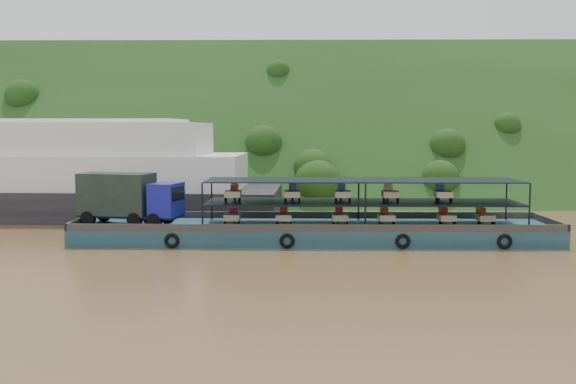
{
  "coord_description": "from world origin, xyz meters",
  "views": [
    {
      "loc": [
        -1.28,
        -48.5,
        8.27
      ],
      "look_at": [
        -2.0,
        3.0,
        3.2
      ],
      "focal_mm": 40.0,
      "sensor_mm": 36.0,
      "label": 1
    }
  ],
  "objects": [
    {
      "name": "cargo_barge",
      "position": [
        -1.74,
        -1.27,
        1.25
      ],
      "size": [
        35.02,
        7.18,
        5.03
      ],
      "color": "#143446",
      "rests_on": "ground"
    },
    {
      "name": "ground",
      "position": [
        0.0,
        0.0,
        0.0
      ],
      "size": [
        160.0,
        160.0,
        0.0
      ],
      "primitive_type": "plane",
      "color": "brown",
      "rests_on": "ground"
    },
    {
      "name": "hillside",
      "position": [
        0.0,
        36.0,
        0.0
      ],
      "size": [
        140.0,
        39.6,
        39.6
      ],
      "primitive_type": "cube",
      "rotation": [
        0.79,
        0.0,
        0.0
      ],
      "color": "#173613",
      "rests_on": "ground"
    },
    {
      "name": "passenger_ferry",
      "position": [
        -25.73,
        11.86,
        3.98
      ],
      "size": [
        45.78,
        12.94,
        9.19
      ],
      "rotation": [
        0.0,
        0.0,
        -0.04
      ],
      "color": "black",
      "rests_on": "ground"
    }
  ]
}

